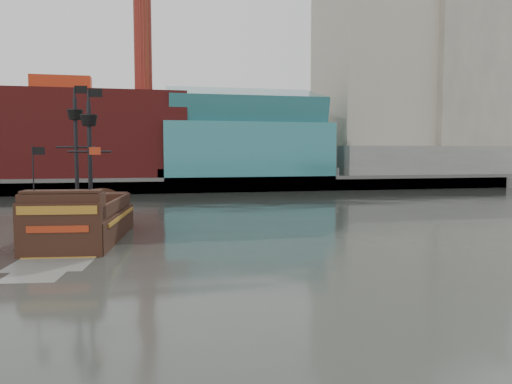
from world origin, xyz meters
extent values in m
plane|color=#252823|center=(0.00, 0.00, 0.00)|extent=(400.00, 400.00, 0.00)
cube|color=slate|center=(0.00, 92.00, 1.00)|extent=(220.00, 60.00, 2.00)
cube|color=#4C4C49|center=(0.00, 62.50, 1.30)|extent=(220.00, 1.00, 2.60)
cube|color=maroon|center=(-22.00, 72.00, 9.50)|extent=(42.00, 18.00, 15.00)
cube|color=#2D7278|center=(10.00, 70.00, 7.00)|extent=(30.00, 16.00, 10.00)
cube|color=#A39A87|center=(40.00, 80.00, 25.00)|extent=(20.00, 22.00, 46.00)
cube|color=#9F9885|center=(58.00, 76.00, 21.00)|extent=(18.00, 18.00, 38.00)
cube|color=#A39A87|center=(50.00, 97.00, 28.00)|extent=(24.00, 20.00, 52.00)
cube|color=slate|center=(48.00, 66.00, 5.00)|extent=(40.00, 6.00, 6.00)
cylinder|color=maroon|center=(-8.00, 74.00, 28.00)|extent=(3.20, 3.20, 22.00)
cube|color=#2D7278|center=(10.00, 70.00, 15.00)|extent=(28.00, 14.94, 8.78)
cube|color=maroon|center=(75.00, 82.00, 33.00)|extent=(5.00, 2.50, 2.50)
cube|color=maroon|center=(85.00, 92.00, 27.00)|extent=(5.00, 2.50, 2.50)
cube|color=black|center=(-12.75, 19.30, 0.66)|extent=(7.09, 13.83, 2.87)
cube|color=#55301F|center=(-12.75, 19.30, 2.26)|extent=(6.38, 12.45, 0.33)
cube|color=black|center=(-12.10, 24.56, 2.65)|extent=(4.98, 3.20, 1.10)
cube|color=black|center=(-13.44, 13.60, 3.09)|extent=(5.42, 2.39, 1.99)
cube|color=black|center=(-13.57, 12.59, 1.33)|extent=(5.41, 0.93, 4.42)
cube|color=#9A671D|center=(-13.59, 12.43, 3.09)|extent=(4.95, 0.69, 0.55)
cube|color=#982910|center=(-13.59, 12.43, 1.88)|extent=(3.85, 0.56, 0.44)
cylinder|color=black|center=(-13.42, 21.05, 6.74)|extent=(0.34, 0.34, 8.62)
cylinder|color=black|center=(-12.00, 17.20, 6.41)|extent=(0.34, 0.34, 7.95)
cone|color=black|center=(-13.42, 21.05, 9.72)|extent=(1.35, 1.35, 0.77)
cone|color=black|center=(-12.00, 17.20, 9.06)|extent=(1.35, 1.35, 0.77)
cube|color=black|center=(-12.93, 20.99, 11.71)|extent=(0.99, 0.15, 0.61)
cube|color=black|center=(-11.51, 17.14, 11.05)|extent=(0.99, 0.15, 0.61)
cube|color=gray|center=(-13.79, 10.75, 0.01)|extent=(5.14, 4.52, 0.02)
camera|label=1|loc=(-8.14, -20.97, 6.74)|focal=35.00mm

